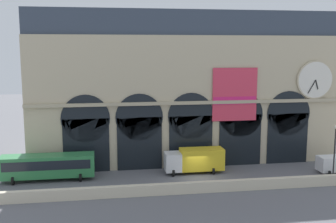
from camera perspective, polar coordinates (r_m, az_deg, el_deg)
ground_plane at (r=50.26m, az=4.40°, el=-9.39°), size 200.00×200.00×0.00m
quay_parapet_wall at (r=45.76m, az=5.79°, el=-10.47°), size 90.00×0.70×1.21m
station_building at (r=55.66m, az=2.69°, el=3.08°), size 42.17×6.05×20.71m
bus_west at (r=51.12m, az=-16.52°, el=-7.33°), size 11.00×3.25×3.10m
box_truck_center at (r=52.05m, az=3.79°, el=-6.78°), size 7.50×2.91×3.12m
street_lamp_quayside at (r=51.36m, az=22.39°, el=-4.53°), size 0.44×0.44×6.90m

